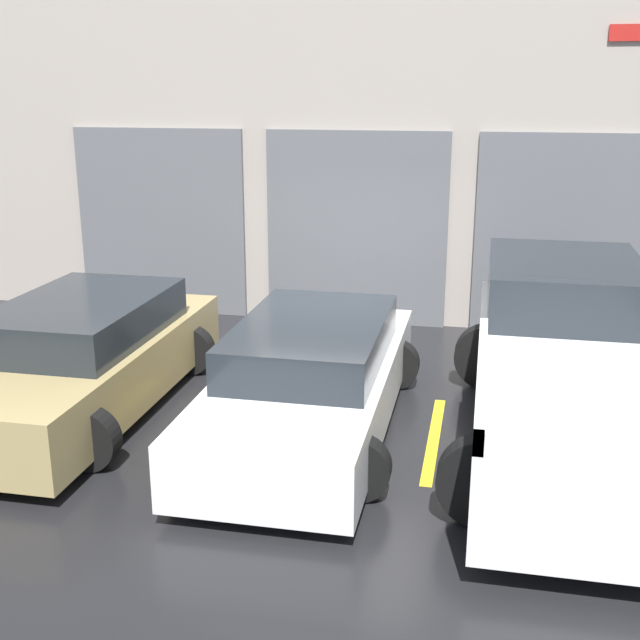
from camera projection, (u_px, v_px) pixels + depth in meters
ground_plane at (332, 388)px, 10.00m from camera, size 28.00×28.00×0.00m
shophouse_building at (373, 144)px, 12.30m from camera, size 13.50×0.68×5.65m
pickup_truck at (569, 367)px, 8.36m from camera, size 2.46×5.37×1.71m
sedan_white at (311, 378)px, 8.72m from camera, size 2.12×4.63×1.20m
sedan_side at (82, 358)px, 9.23m from camera, size 2.19×4.50×1.30m
parking_stripe_left at (195, 418)px, 9.12m from camera, size 0.12×2.20×0.01m
parking_stripe_centre at (434, 438)px, 8.59m from camera, size 0.12×2.20×0.01m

